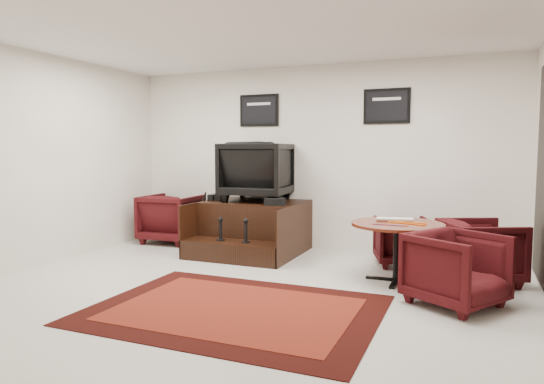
{
  "coord_description": "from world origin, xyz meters",
  "views": [
    {
      "loc": [
        2.26,
        -4.63,
        1.54
      ],
      "look_at": [
        -0.03,
        0.9,
        1.01
      ],
      "focal_mm": 32.0,
      "sensor_mm": 36.0,
      "label": 1
    }
  ],
  "objects": [
    {
      "name": "table_chair_corner",
      "position": [
        2.15,
        0.36,
        0.4
      ],
      "size": [
        1.03,
        1.05,
        0.8
      ],
      "primitive_type": "imported",
      "rotation": [
        0.0,
        0.0,
        1.0
      ],
      "color": "black",
      "rests_on": "ground"
    },
    {
      "name": "polish_kit",
      "position": [
        -0.27,
        1.6,
        0.8
      ],
      "size": [
        0.31,
        0.24,
        0.1
      ],
      "primitive_type": "cube",
      "rotation": [
        0.0,
        0.0,
        0.17
      ],
      "color": "black",
      "rests_on": "shine_podium"
    },
    {
      "name": "area_rug",
      "position": [
        0.2,
        -0.59,
        0.01
      ],
      "size": [
        2.71,
        2.03,
        0.01
      ],
      "color": "black",
      "rests_on": "ground"
    },
    {
      "name": "umbrella_hooked",
      "position": [
        -1.58,
        1.9,
        0.41
      ],
      "size": [
        0.3,
        0.11,
        0.82
      ],
      "primitive_type": null,
      "color": "black",
      "rests_on": "ground"
    },
    {
      "name": "umbrella_black",
      "position": [
        -1.58,
        1.71,
        0.46
      ],
      "size": [
        0.35,
        0.13,
        0.93
      ],
      "primitive_type": null,
      "color": "black",
      "rests_on": "ground"
    },
    {
      "name": "armchair_side",
      "position": [
        -2.3,
        2.07,
        0.44
      ],
      "size": [
        0.89,
        0.84,
        0.88
      ],
      "primitive_type": "imported",
      "rotation": [
        0.0,
        0.0,
        3.19
      ],
      "color": "black",
      "rests_on": "ground"
    },
    {
      "name": "ground",
      "position": [
        0.0,
        0.0,
        0.0
      ],
      "size": [
        6.0,
        6.0,
        0.0
      ],
      "primitive_type": "plane",
      "color": "beige",
      "rests_on": "ground"
    },
    {
      "name": "table_clutter",
      "position": [
        1.55,
        1.0,
        0.69
      ],
      "size": [
        0.57,
        0.32,
        0.01
      ],
      "color": "#DA5D0C",
      "rests_on": "meeting_table"
    },
    {
      "name": "shine_chair",
      "position": [
        -0.74,
        2.04,
        1.25
      ],
      "size": [
        1.03,
        0.98,
        0.98
      ],
      "primitive_type": "imported",
      "rotation": [
        0.0,
        0.0,
        3.24
      ],
      "color": "black",
      "rests_on": "shine_podium"
    },
    {
      "name": "shoes_pair",
      "position": [
        -1.32,
        1.85,
        0.8
      ],
      "size": [
        0.22,
        0.26,
        0.1
      ],
      "color": "black",
      "rests_on": "shine_podium"
    },
    {
      "name": "room_shell",
      "position": [
        0.41,
        0.12,
        1.79
      ],
      "size": [
        6.02,
        5.02,
        2.81
      ],
      "color": "beige",
      "rests_on": "ground"
    },
    {
      "name": "table_chair_window",
      "position": [
        2.38,
        1.37,
        0.4
      ],
      "size": [
        0.99,
        1.01,
        0.8
      ],
      "primitive_type": "imported",
      "rotation": [
        0.0,
        0.0,
        2.01
      ],
      "color": "black",
      "rests_on": "ground"
    },
    {
      "name": "table_chair_back",
      "position": [
        1.43,
        1.9,
        0.35
      ],
      "size": [
        0.84,
        0.82,
        0.7
      ],
      "primitive_type": "imported",
      "rotation": [
        0.0,
        0.0,
        3.46
      ],
      "color": "black",
      "rests_on": "ground"
    },
    {
      "name": "shine_podium",
      "position": [
        -0.74,
        1.89,
        0.35
      ],
      "size": [
        1.47,
        1.51,
        0.76
      ],
      "color": "black",
      "rests_on": "ground"
    },
    {
      "name": "paper_roll",
      "position": [
        1.44,
        1.13,
        0.71
      ],
      "size": [
        0.42,
        0.13,
        0.05
      ],
      "primitive_type": "cylinder",
      "rotation": [
        0.0,
        1.57,
        0.18
      ],
      "color": "silver",
      "rests_on": "meeting_table"
    },
    {
      "name": "meeting_table",
      "position": [
        1.49,
        1.04,
        0.6
      ],
      "size": [
        1.05,
        1.05,
        0.69
      ],
      "color": "#430F09",
      "rests_on": "ground"
    }
  ]
}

